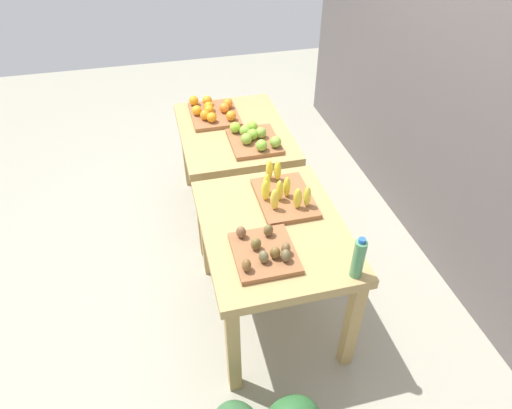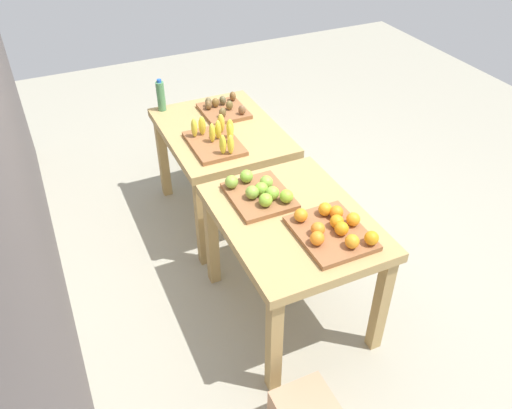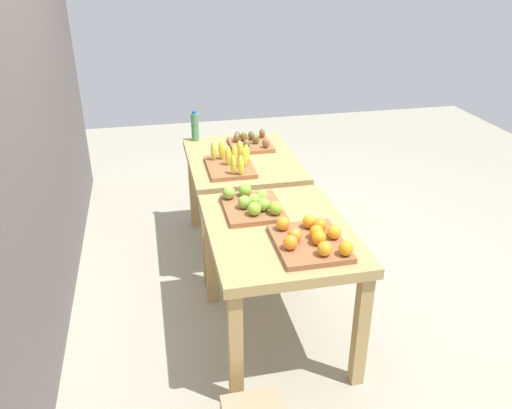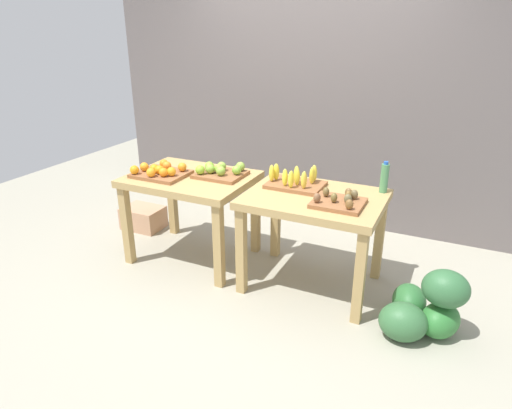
{
  "view_description": "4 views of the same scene",
  "coord_description": "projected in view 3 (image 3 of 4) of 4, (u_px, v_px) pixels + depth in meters",
  "views": [
    {
      "loc": [
        2.35,
        -0.54,
        2.47
      ],
      "look_at": [
        0.09,
        0.01,
        0.56
      ],
      "focal_mm": 31.24,
      "sensor_mm": 36.0,
      "label": 1
    },
    {
      "loc": [
        -2.54,
        1.14,
        2.6
      ],
      "look_at": [
        -0.09,
        0.02,
        0.54
      ],
      "focal_mm": 36.33,
      "sensor_mm": 36.0,
      "label": 2
    },
    {
      "loc": [
        -3.02,
        0.67,
        2.19
      ],
      "look_at": [
        0.08,
        -0.0,
        0.61
      ],
      "focal_mm": 36.21,
      "sensor_mm": 36.0,
      "label": 3
    },
    {
      "loc": [
        1.53,
        -3.1,
        2.0
      ],
      "look_at": [
        0.05,
        0.02,
        0.61
      ],
      "focal_mm": 31.74,
      "sensor_mm": 36.0,
      "label": 4
    }
  ],
  "objects": [
    {
      "name": "kiwi_bin",
      "position": [
        250.0,
        143.0,
        4.08
      ],
      "size": [
        0.36,
        0.32,
        0.1
      ],
      "color": "#915C37",
      "rests_on": "display_table_right"
    },
    {
      "name": "display_table_left",
      "position": [
        279.0,
        245.0,
        2.96
      ],
      "size": [
        1.04,
        0.8,
        0.78
      ],
      "color": "tan",
      "rests_on": "ground_plane"
    },
    {
      "name": "orange_bin",
      "position": [
        311.0,
        239.0,
        2.71
      ],
      "size": [
        0.44,
        0.37,
        0.11
      ],
      "color": "#915C37",
      "rests_on": "display_table_left"
    },
    {
      "name": "watermelon_pile",
      "position": [
        252.0,
        179.0,
        4.98
      ],
      "size": [
        0.58,
        0.63,
        0.5
      ],
      "color": "#2D7231",
      "rests_on": "ground_plane"
    },
    {
      "name": "display_table_right",
      "position": [
        242.0,
        171.0,
        3.94
      ],
      "size": [
        1.04,
        0.8,
        0.78
      ],
      "color": "tan",
      "rests_on": "ground_plane"
    },
    {
      "name": "apple_bin",
      "position": [
        253.0,
        204.0,
        3.08
      ],
      "size": [
        0.4,
        0.34,
        0.11
      ],
      "color": "#915C37",
      "rests_on": "display_table_left"
    },
    {
      "name": "banana_crate",
      "position": [
        231.0,
        162.0,
        3.66
      ],
      "size": [
        0.44,
        0.32,
        0.17
      ],
      "color": "#915C37",
      "rests_on": "display_table_right"
    },
    {
      "name": "back_wall",
      "position": [
        17.0,
        89.0,
        2.82
      ],
      "size": [
        4.4,
        0.12,
        3.0
      ],
      "primitive_type": "cube",
      "color": "#625A59",
      "rests_on": "ground_plane"
    },
    {
      "name": "water_bottle",
      "position": [
        195.0,
        127.0,
        4.17
      ],
      "size": [
        0.06,
        0.06,
        0.25
      ],
      "color": "#4C8C59",
      "rests_on": "display_table_right"
    },
    {
      "name": "ground_plane",
      "position": [
        258.0,
        285.0,
        3.74
      ],
      "size": [
        8.0,
        8.0,
        0.0
      ],
      "primitive_type": "plane",
      "color": "#9E9A87"
    }
  ]
}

